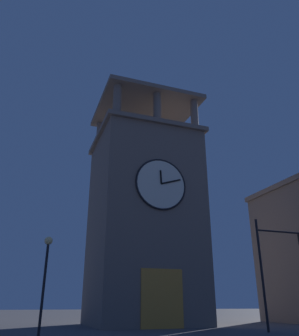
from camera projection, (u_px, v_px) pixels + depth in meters
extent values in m
plane|color=#4C4C51|center=(155.00, 328.00, 24.89)|extent=(200.00, 200.00, 0.00)
cube|color=#75665B|center=(144.00, 226.00, 30.29)|extent=(8.60, 8.36, 16.03)
cube|color=#75665B|center=(144.00, 142.00, 33.32)|extent=(9.20, 8.96, 0.40)
cylinder|color=#75665B|center=(194.00, 115.00, 31.97)|extent=(0.70, 0.70, 3.01)
cylinder|color=#75665B|center=(157.00, 108.00, 30.81)|extent=(0.70, 0.70, 3.01)
cylinder|color=#75665B|center=(117.00, 100.00, 29.66)|extent=(0.70, 0.70, 3.01)
cylinder|color=#75665B|center=(165.00, 146.00, 38.24)|extent=(0.70, 0.70, 3.01)
cylinder|color=#75665B|center=(134.00, 141.00, 37.08)|extent=(0.70, 0.70, 3.01)
cylinder|color=#75665B|center=(100.00, 136.00, 35.92)|extent=(0.70, 0.70, 3.01)
cube|color=#75665B|center=(144.00, 111.00, 34.58)|extent=(9.20, 8.96, 0.40)
cylinder|color=black|center=(144.00, 100.00, 35.04)|extent=(0.12, 0.12, 2.13)
cylinder|color=silver|center=(161.00, 184.00, 27.50)|extent=(4.15, 0.12, 4.15)
torus|color=black|center=(161.00, 184.00, 27.48)|extent=(4.31, 0.16, 4.31)
cube|color=black|center=(161.00, 177.00, 27.62)|extent=(0.18, 0.06, 1.14)
cube|color=black|center=(171.00, 182.00, 27.78)|extent=(1.71, 0.06, 0.65)
cube|color=orange|center=(162.00, 298.00, 24.45)|extent=(3.20, 0.24, 4.00)
cylinder|color=black|center=(262.00, 273.00, 22.08)|extent=(0.16, 0.16, 6.95)
cylinder|color=black|center=(279.00, 232.00, 23.65)|extent=(3.58, 0.12, 0.12)
cylinder|color=black|center=(43.00, 289.00, 17.85)|extent=(0.14, 0.14, 4.59)
sphere|color=#F9DB8C|center=(49.00, 241.00, 18.77)|extent=(0.44, 0.44, 0.44)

